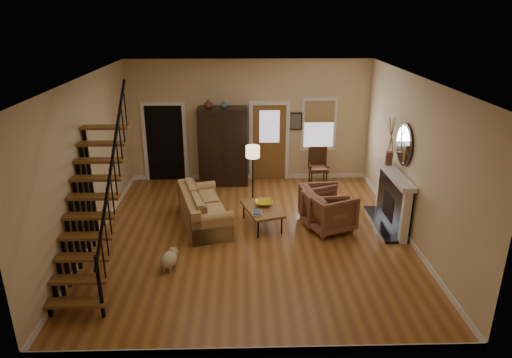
{
  "coord_description": "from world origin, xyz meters",
  "views": [
    {
      "loc": [
        -0.15,
        -8.58,
        4.54
      ],
      "look_at": [
        0.1,
        0.4,
        1.15
      ],
      "focal_mm": 32.0,
      "sensor_mm": 36.0,
      "label": 1
    }
  ],
  "objects_px": {
    "armoire": "(223,147)",
    "side_chair": "(318,167)",
    "floor_lamp": "(253,175)",
    "coffee_table": "(262,217)",
    "armchair_right": "(323,206)",
    "armchair_left": "(329,211)",
    "sofa": "(204,209)"
  },
  "relations": [
    {
      "from": "coffee_table",
      "to": "floor_lamp",
      "type": "height_order",
      "value": "floor_lamp"
    },
    {
      "from": "sofa",
      "to": "armchair_left",
      "type": "bearing_deg",
      "value": -21.72
    },
    {
      "from": "side_chair",
      "to": "armchair_right",
      "type": "bearing_deg",
      "value": -96.21
    },
    {
      "from": "armoire",
      "to": "floor_lamp",
      "type": "distance_m",
      "value": 1.59
    },
    {
      "from": "armoire",
      "to": "sofa",
      "type": "bearing_deg",
      "value": -97.68
    },
    {
      "from": "floor_lamp",
      "to": "coffee_table",
      "type": "bearing_deg",
      "value": -82.13
    },
    {
      "from": "side_chair",
      "to": "armoire",
      "type": "bearing_deg",
      "value": 175.52
    },
    {
      "from": "coffee_table",
      "to": "armchair_right",
      "type": "distance_m",
      "value": 1.38
    },
    {
      "from": "coffee_table",
      "to": "floor_lamp",
      "type": "bearing_deg",
      "value": 97.87
    },
    {
      "from": "side_chair",
      "to": "sofa",
      "type": "bearing_deg",
      "value": -141.22
    },
    {
      "from": "coffee_table",
      "to": "floor_lamp",
      "type": "relative_size",
      "value": 0.78
    },
    {
      "from": "armchair_right",
      "to": "armchair_left",
      "type": "bearing_deg",
      "value": -171.31
    },
    {
      "from": "armoire",
      "to": "side_chair",
      "type": "relative_size",
      "value": 2.06
    },
    {
      "from": "floor_lamp",
      "to": "side_chair",
      "type": "relative_size",
      "value": 1.43
    },
    {
      "from": "coffee_table",
      "to": "sofa",
      "type": "bearing_deg",
      "value": 174.47
    },
    {
      "from": "armchair_left",
      "to": "floor_lamp",
      "type": "bearing_deg",
      "value": 24.39
    },
    {
      "from": "sofa",
      "to": "side_chair",
      "type": "xyz_separation_m",
      "value": [
        2.89,
        2.32,
        0.14
      ]
    },
    {
      "from": "armoire",
      "to": "armchair_right",
      "type": "distance_m",
      "value": 3.47
    },
    {
      "from": "armchair_right",
      "to": "floor_lamp",
      "type": "xyz_separation_m",
      "value": [
        -1.54,
        1.17,
        0.31
      ]
    },
    {
      "from": "coffee_table",
      "to": "armchair_left",
      "type": "height_order",
      "value": "armchair_left"
    },
    {
      "from": "armoire",
      "to": "coffee_table",
      "type": "distance_m",
      "value": 2.93
    },
    {
      "from": "armoire",
      "to": "sofa",
      "type": "height_order",
      "value": "armoire"
    },
    {
      "from": "sofa",
      "to": "armchair_left",
      "type": "relative_size",
      "value": 2.14
    },
    {
      "from": "sofa",
      "to": "coffee_table",
      "type": "bearing_deg",
      "value": -20.53
    },
    {
      "from": "armoire",
      "to": "armchair_right",
      "type": "relative_size",
      "value": 2.26
    },
    {
      "from": "armoire",
      "to": "side_chair",
      "type": "xyz_separation_m",
      "value": [
        2.55,
        -0.2,
        -0.54
      ]
    },
    {
      "from": "coffee_table",
      "to": "armchair_right",
      "type": "relative_size",
      "value": 1.23
    },
    {
      "from": "armchair_left",
      "to": "floor_lamp",
      "type": "distance_m",
      "value": 2.22
    },
    {
      "from": "sofa",
      "to": "armchair_right",
      "type": "distance_m",
      "value": 2.64
    },
    {
      "from": "sofa",
      "to": "armchair_right",
      "type": "xyz_separation_m",
      "value": [
        2.64,
        -0.01,
        0.05
      ]
    },
    {
      "from": "armchair_left",
      "to": "side_chair",
      "type": "distance_m",
      "value": 2.65
    },
    {
      "from": "floor_lamp",
      "to": "side_chair",
      "type": "xyz_separation_m",
      "value": [
        1.79,
        1.16,
        -0.22
      ]
    }
  ]
}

